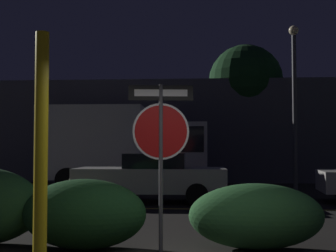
{
  "coord_description": "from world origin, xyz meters",
  "views": [
    {
      "loc": [
        0.05,
        -5.03,
        1.51
      ],
      "look_at": [
        -0.56,
        3.91,
        1.94
      ],
      "focal_mm": 50.0,
      "sensor_mm": 36.0,
      "label": 1
    }
  ],
  "objects_px": {
    "hedge_bush_2": "(84,214)",
    "tree_0": "(246,82)",
    "stop_sign": "(161,133)",
    "delivery_truck": "(124,145)",
    "street_lamp": "(294,92)",
    "passing_car_2": "(151,177)",
    "hedge_bush_3": "(256,216)",
    "yellow_pole_left": "(41,158)"
  },
  "relations": [
    {
      "from": "yellow_pole_left",
      "to": "hedge_bush_2",
      "type": "height_order",
      "value": "yellow_pole_left"
    },
    {
      "from": "stop_sign",
      "to": "hedge_bush_3",
      "type": "height_order",
      "value": "stop_sign"
    },
    {
      "from": "hedge_bush_2",
      "to": "tree_0",
      "type": "xyz_separation_m",
      "value": [
        3.9,
        15.07,
        4.11
      ]
    },
    {
      "from": "hedge_bush_2",
      "to": "street_lamp",
      "type": "relative_size",
      "value": 0.31
    },
    {
      "from": "hedge_bush_2",
      "to": "yellow_pole_left",
      "type": "bearing_deg",
      "value": -90.0
    },
    {
      "from": "hedge_bush_3",
      "to": "passing_car_2",
      "type": "relative_size",
      "value": 0.47
    },
    {
      "from": "stop_sign",
      "to": "delivery_truck",
      "type": "bearing_deg",
      "value": 95.94
    },
    {
      "from": "hedge_bush_3",
      "to": "street_lamp",
      "type": "height_order",
      "value": "street_lamp"
    },
    {
      "from": "stop_sign",
      "to": "hedge_bush_2",
      "type": "distance_m",
      "value": 1.72
    },
    {
      "from": "hedge_bush_2",
      "to": "delivery_truck",
      "type": "relative_size",
      "value": 0.31
    },
    {
      "from": "hedge_bush_2",
      "to": "tree_0",
      "type": "bearing_deg",
      "value": 75.5
    },
    {
      "from": "stop_sign",
      "to": "tree_0",
      "type": "distance_m",
      "value": 15.84
    },
    {
      "from": "hedge_bush_3",
      "to": "passing_car_2",
      "type": "bearing_deg",
      "value": 110.37
    },
    {
      "from": "stop_sign",
      "to": "passing_car_2",
      "type": "relative_size",
      "value": 0.57
    },
    {
      "from": "stop_sign",
      "to": "hedge_bush_3",
      "type": "xyz_separation_m",
      "value": [
        1.4,
        0.44,
        -1.25
      ]
    },
    {
      "from": "stop_sign",
      "to": "tree_0",
      "type": "bearing_deg",
      "value": 73.81
    },
    {
      "from": "stop_sign",
      "to": "yellow_pole_left",
      "type": "bearing_deg",
      "value": -131.0
    },
    {
      "from": "passing_car_2",
      "to": "tree_0",
      "type": "xyz_separation_m",
      "value": [
        3.52,
        8.95,
        3.93
      ]
    },
    {
      "from": "passing_car_2",
      "to": "delivery_truck",
      "type": "relative_size",
      "value": 0.7
    },
    {
      "from": "passing_car_2",
      "to": "hedge_bush_2",
      "type": "bearing_deg",
      "value": 175.81
    },
    {
      "from": "stop_sign",
      "to": "hedge_bush_2",
      "type": "height_order",
      "value": "stop_sign"
    },
    {
      "from": "hedge_bush_2",
      "to": "tree_0",
      "type": "relative_size",
      "value": 0.29
    },
    {
      "from": "stop_sign",
      "to": "tree_0",
      "type": "height_order",
      "value": "tree_0"
    },
    {
      "from": "street_lamp",
      "to": "tree_0",
      "type": "relative_size",
      "value": 0.95
    },
    {
      "from": "hedge_bush_3",
      "to": "yellow_pole_left",
      "type": "bearing_deg",
      "value": -140.46
    },
    {
      "from": "hedge_bush_2",
      "to": "street_lamp",
      "type": "xyz_separation_m",
      "value": [
        5.24,
        10.47,
        3.09
      ]
    },
    {
      "from": "passing_car_2",
      "to": "tree_0",
      "type": "height_order",
      "value": "tree_0"
    },
    {
      "from": "hedge_bush_2",
      "to": "tree_0",
      "type": "distance_m",
      "value": 16.1
    },
    {
      "from": "hedge_bush_3",
      "to": "stop_sign",
      "type": "bearing_deg",
      "value": -162.71
    },
    {
      "from": "passing_car_2",
      "to": "hedge_bush_3",
      "type": "bearing_deg",
      "value": -160.3
    },
    {
      "from": "street_lamp",
      "to": "tree_0",
      "type": "xyz_separation_m",
      "value": [
        -1.34,
        4.6,
        1.02
      ]
    },
    {
      "from": "stop_sign",
      "to": "delivery_truck",
      "type": "relative_size",
      "value": 0.4
    },
    {
      "from": "tree_0",
      "to": "delivery_truck",
      "type": "bearing_deg",
      "value": -135.37
    },
    {
      "from": "tree_0",
      "to": "hedge_bush_2",
      "type": "bearing_deg",
      "value": -104.5
    },
    {
      "from": "passing_car_2",
      "to": "stop_sign",
      "type": "bearing_deg",
      "value": -173.48
    },
    {
      "from": "tree_0",
      "to": "street_lamp",
      "type": "bearing_deg",
      "value": -73.79
    },
    {
      "from": "yellow_pole_left",
      "to": "tree_0",
      "type": "xyz_separation_m",
      "value": [
        3.9,
        17.03,
        3.23
      ]
    },
    {
      "from": "tree_0",
      "to": "passing_car_2",
      "type": "bearing_deg",
      "value": -111.49
    },
    {
      "from": "hedge_bush_3",
      "to": "delivery_truck",
      "type": "xyz_separation_m",
      "value": [
        -3.64,
        10.01,
        1.14
      ]
    },
    {
      "from": "hedge_bush_3",
      "to": "street_lamp",
      "type": "bearing_deg",
      "value": 75.55
    },
    {
      "from": "delivery_truck",
      "to": "street_lamp",
      "type": "height_order",
      "value": "street_lamp"
    },
    {
      "from": "hedge_bush_3",
      "to": "hedge_bush_2",
      "type": "bearing_deg",
      "value": -176.1
    }
  ]
}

